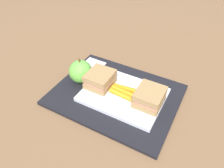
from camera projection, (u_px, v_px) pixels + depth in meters
The scene contains 8 objects.
ground_plane at pixel (116, 96), 0.64m from camera, with size 2.40×2.40×0.00m, color brown.
lunchbag_mat at pixel (116, 95), 0.64m from camera, with size 0.36×0.28×0.01m, color black.
food_tray at pixel (123, 95), 0.62m from camera, with size 0.23×0.17×0.01m, color white.
sandwich_half_left at pixel (150, 97), 0.58m from camera, with size 0.07×0.08×0.04m.
sandwich_half_right at pixel (100, 79), 0.63m from camera, with size 0.07×0.08×0.04m.
carrot_sticks_bundle at pixel (123, 92), 0.62m from camera, with size 0.08×0.04×0.02m.
apple at pixel (80, 72), 0.66m from camera, with size 0.07×0.07×0.08m.
paper_napkin at pixel (93, 65), 0.74m from camera, with size 0.07×0.07×0.00m, color white.
Camera 1 is at (-0.21, 0.41, 0.45)m, focal length 34.44 mm.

